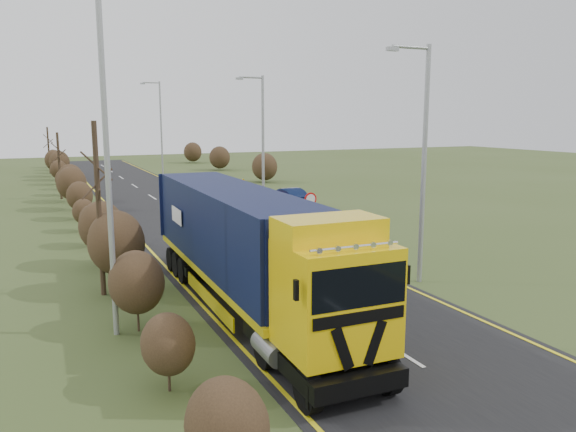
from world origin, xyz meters
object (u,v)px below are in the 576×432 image
(car_red_hatchback, at_px, (243,197))
(streetlight_near, at_px, (422,155))
(speed_sign, at_px, (310,207))
(car_blue_sedan, at_px, (288,197))
(lorry, at_px, (244,243))

(car_red_hatchback, distance_m, streetlight_near, 20.25)
(car_red_hatchback, distance_m, speed_sign, 11.55)
(car_blue_sedan, height_order, streetlight_near, streetlight_near)
(speed_sign, bearing_deg, car_blue_sedan, 71.14)
(lorry, relative_size, car_blue_sedan, 3.60)
(lorry, distance_m, speed_sign, 11.05)
(car_blue_sedan, bearing_deg, lorry, 57.15)
(car_blue_sedan, bearing_deg, streetlight_near, 75.66)
(car_red_hatchback, relative_size, streetlight_near, 0.49)
(car_blue_sedan, relative_size, streetlight_near, 0.45)
(car_red_hatchback, height_order, car_blue_sedan, car_red_hatchback)
(car_red_hatchback, xyz_separation_m, speed_sign, (-0.60, -11.49, 0.98))
(streetlight_near, xyz_separation_m, speed_sign, (-0.29, 8.35, -3.07))
(lorry, bearing_deg, car_red_hatchback, 71.15)
(lorry, height_order, streetlight_near, streetlight_near)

